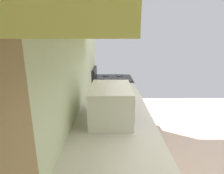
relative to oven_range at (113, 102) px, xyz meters
The scene contains 4 objects.
wall_back 1.71m from the oven_range, 164.07° to the left, with size 3.77×0.12×2.84m, color beige.
oven_range is the anchor object (origin of this frame).
microwave 1.65m from the oven_range, behind, with size 0.50×0.34×0.28m.
bowl 0.92m from the oven_range, behind, with size 0.18×0.18×0.07m.
Camera 1 is at (-1.57, 1.26, 1.54)m, focal length 28.48 mm.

